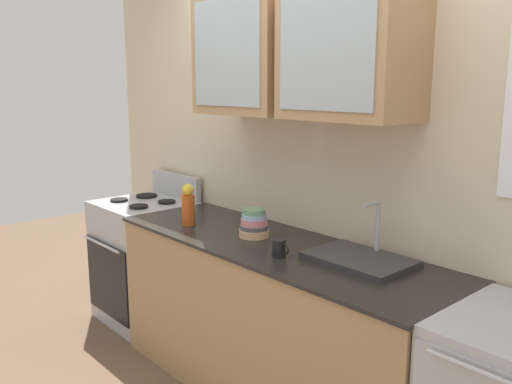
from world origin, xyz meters
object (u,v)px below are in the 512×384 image
at_px(stove_range, 145,260).
at_px(bowl_stack, 254,224).
at_px(vase, 188,205).
at_px(cup_near_sink, 279,248).
at_px(sink_faucet, 360,258).

bearing_deg(stove_range, bowl_stack, 0.66).
distance_m(stove_range, vase, 0.95).
bearing_deg(cup_near_sink, bowl_stack, 157.21).
bearing_deg(cup_near_sink, sink_faucet, 36.65).
xyz_separation_m(stove_range, vase, (0.76, -0.11, 0.57)).
bearing_deg(stove_range, vase, -8.55).
bearing_deg(vase, bowl_stack, 15.33).
relative_size(sink_faucet, cup_near_sink, 4.72).
bearing_deg(bowl_stack, stove_range, -179.34).
bearing_deg(bowl_stack, sink_faucet, 7.31).
bearing_deg(sink_faucet, cup_near_sink, -143.35).
bearing_deg(cup_near_sink, vase, 178.39).
xyz_separation_m(stove_range, sink_faucet, (1.90, 0.10, 0.47)).
bearing_deg(stove_range, sink_faucet, 3.05).
relative_size(stove_range, vase, 4.24).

